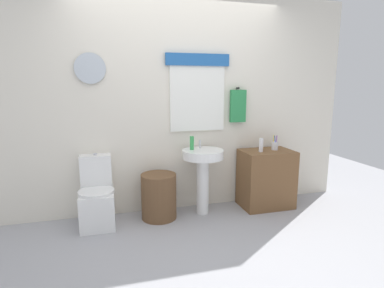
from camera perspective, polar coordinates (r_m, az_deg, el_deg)
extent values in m
plane|color=#A3A3A8|center=(3.08, 2.67, -19.02)|extent=(8.00, 8.00, 0.00)
cube|color=silver|center=(3.79, -2.60, 7.32)|extent=(4.40, 0.10, 2.60)
cube|color=white|center=(3.78, 1.00, 8.40)|extent=(0.68, 0.03, 0.79)
cube|color=#235BA3|center=(3.77, 1.09, 15.29)|extent=(0.78, 0.04, 0.14)
cylinder|color=silver|center=(3.62, -18.27, 13.10)|extent=(0.33, 0.03, 0.33)
cylinder|color=black|center=(3.94, 8.44, 10.14)|extent=(0.02, 0.06, 0.02)
cube|color=#2D894C|center=(3.93, 8.47, 6.93)|extent=(0.20, 0.05, 0.40)
cube|color=white|center=(3.64, -17.01, -11.21)|extent=(0.36, 0.50, 0.39)
cylinder|color=white|center=(3.51, -17.22, -8.39)|extent=(0.38, 0.38, 0.03)
cube|color=white|center=(3.68, -17.27, -4.74)|extent=(0.34, 0.18, 0.37)
cylinder|color=silver|center=(3.64, -17.44, -1.78)|extent=(0.04, 0.04, 0.02)
cylinder|color=brown|center=(3.65, -6.13, -9.55)|extent=(0.41, 0.41, 0.53)
cylinder|color=white|center=(3.74, 1.97, -7.73)|extent=(0.15, 0.15, 0.68)
cylinder|color=white|center=(3.64, 2.01, -1.88)|extent=(0.49, 0.49, 0.10)
cylinder|color=silver|center=(3.73, 1.47, 0.01)|extent=(0.03, 0.03, 0.10)
cube|color=brown|center=(4.06, 13.49, -6.21)|extent=(0.64, 0.44, 0.73)
cylinder|color=green|center=(3.62, -0.02, 0.19)|extent=(0.05, 0.05, 0.16)
cylinder|color=white|center=(3.86, 12.61, -0.18)|extent=(0.05, 0.05, 0.17)
cylinder|color=silver|center=(4.03, 15.00, -0.33)|extent=(0.08, 0.08, 0.10)
cylinder|color=purple|center=(4.03, 15.27, 0.30)|extent=(0.01, 0.03, 0.18)
cylinder|color=yellow|center=(4.02, 14.78, 0.32)|extent=(0.03, 0.03, 0.18)
cylinder|color=blue|center=(4.00, 15.10, 0.25)|extent=(0.04, 0.02, 0.18)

